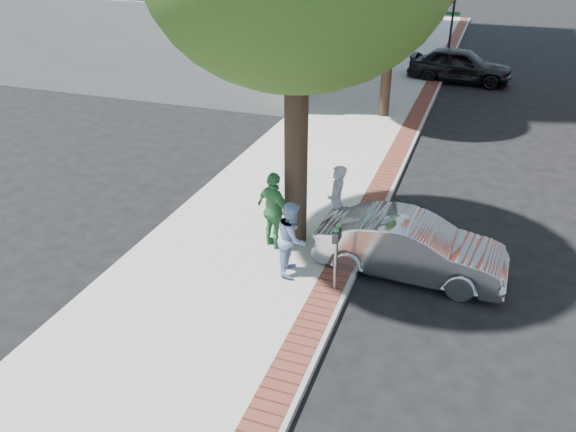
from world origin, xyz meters
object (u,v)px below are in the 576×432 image
at_px(sedan_silver, 411,247).
at_px(person_gray, 336,202).
at_px(parking_meter, 337,244).
at_px(person_green, 274,211).
at_px(bg_car, 460,65).
at_px(person_officer, 292,238).

bearing_deg(sedan_silver, person_gray, 68.77).
xyz_separation_m(parking_meter, person_green, (-1.77, 1.19, -0.14)).
distance_m(person_gray, bg_car, 16.33).
distance_m(person_green, bg_car, 17.43).
relative_size(parking_meter, person_green, 0.81).
height_order(person_gray, person_green, person_green).
distance_m(person_officer, person_green, 1.13).
bearing_deg(parking_meter, person_green, 146.19).
bearing_deg(bg_car, parking_meter, -179.80).
xyz_separation_m(person_gray, person_green, (-1.19, -0.96, 0.02)).
height_order(person_officer, bg_car, person_officer).
relative_size(person_officer, person_green, 0.89).
relative_size(person_officer, bg_car, 0.35).
relative_size(parking_meter, person_officer, 0.90).
xyz_separation_m(person_gray, person_officer, (-0.46, -1.81, -0.07)).
xyz_separation_m(person_officer, person_green, (-0.73, 0.85, 0.10)).
bearing_deg(bg_car, sedan_silver, -175.67).
height_order(person_green, sedan_silver, person_green).
xyz_separation_m(person_officer, sedan_silver, (2.34, 0.99, -0.31)).
relative_size(person_gray, bg_car, 0.38).
bearing_deg(person_green, person_gray, -111.74).
bearing_deg(person_gray, person_officer, -25.66).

